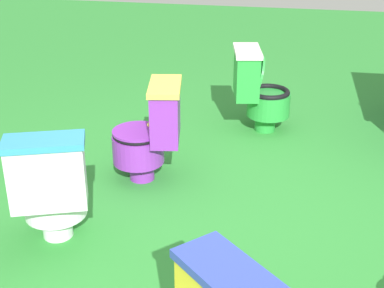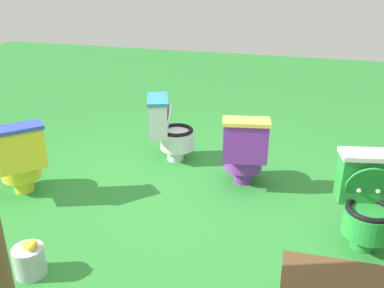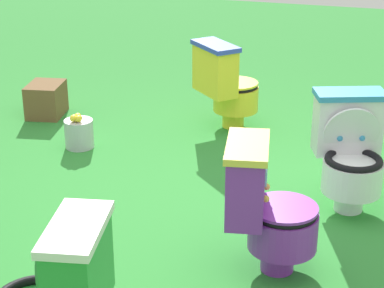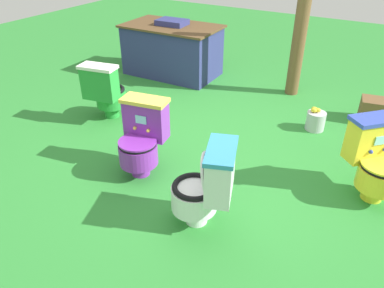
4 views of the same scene
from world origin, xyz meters
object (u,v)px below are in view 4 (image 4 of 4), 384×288
Objects in this scene: vendor_table at (172,50)px; lemon_bucket at (316,120)px; toilet_yellow at (376,159)px; toilet_white at (206,186)px; small_crate at (375,110)px; toilet_green at (106,91)px; wooden_post at (301,23)px; toilet_purple at (142,138)px.

vendor_table is 2.58m from lemon_bucket.
vendor_table reaches higher than toilet_yellow.
vendor_table is at bearing 17.68° from toilet_white.
lemon_bucket is at bearing -133.99° from small_crate.
toilet_green is at bearing 42.36° from toilet_white.
lemon_bucket is at bearing -29.61° from toilet_white.
wooden_post is at bearing 121.98° from lemon_bucket.
small_crate is (-0.16, 1.56, -0.23)m from toilet_yellow.
toilet_yellow is at bearing -53.13° from lemon_bucket.
toilet_yellow is at bearing -169.75° from toilet_purple.
vendor_table is at bearing -72.98° from toilet_purple.
lemon_bucket is at bearing 13.37° from toilet_green.
vendor_table is (-0.18, 1.73, 0.02)m from toilet_green.
toilet_purple is (-1.97, -0.73, 0.00)m from toilet_yellow.
toilet_green is 2.63× the size of lemon_bucket.
wooden_post reaches higher than toilet_white.
toilet_purple is 0.95m from toilet_white.
toilet_purple is 2.07× the size of small_crate.
toilet_green is at bearing -42.66° from toilet_purple.
wooden_post is (1.89, 0.22, 0.59)m from vendor_table.
toilet_green is at bearing -155.75° from lemon_bucket.
small_crate is (1.81, 2.29, -0.23)m from toilet_purple.
lemon_bucket is at bearing -136.09° from toilet_purple.
toilet_yellow is 1.00× the size of toilet_green.
toilet_white is (-1.08, -1.08, 0.00)m from toilet_yellow.
vendor_table is (-1.22, 2.40, 0.02)m from toilet_purple.
toilet_white is 3.04m from wooden_post.
small_crate is (1.14, -0.33, -0.84)m from wooden_post.
toilet_yellow is at bearing -9.82° from toilet_green.
small_crate is at bearing -129.87° from toilet_yellow.
toilet_green reaches higher than lemon_bucket.
wooden_post reaches higher than lemon_bucket.
vendor_table is at bearing 177.87° from small_crate.
toilet_purple is at bearing -25.61° from toilet_yellow.
toilet_green is (-3.02, -0.06, 0.00)m from toilet_yellow.
lemon_bucket is (0.57, -0.92, -0.87)m from wooden_post.
toilet_white is at bearing -85.76° from wooden_post.
lemon_bucket is (-0.57, -0.59, -0.02)m from small_crate.
toilet_green is at bearing -150.46° from small_crate.
wooden_post is at bearing -101.29° from toilet_yellow.
toilet_green is (-1.05, 0.67, 0.00)m from toilet_purple.
toilet_yellow is at bearing -27.65° from vendor_table.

